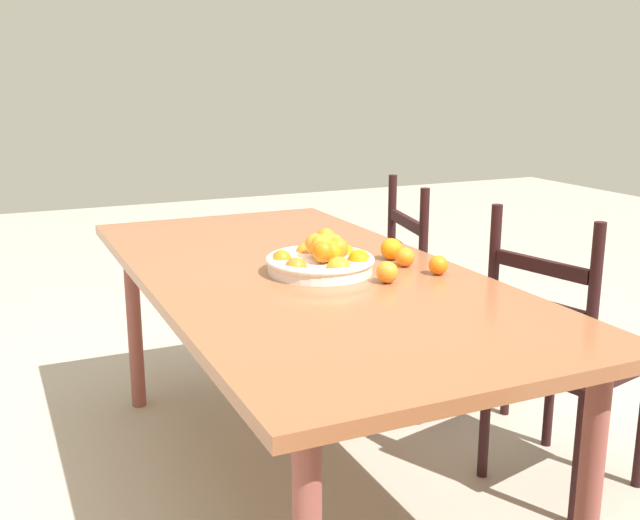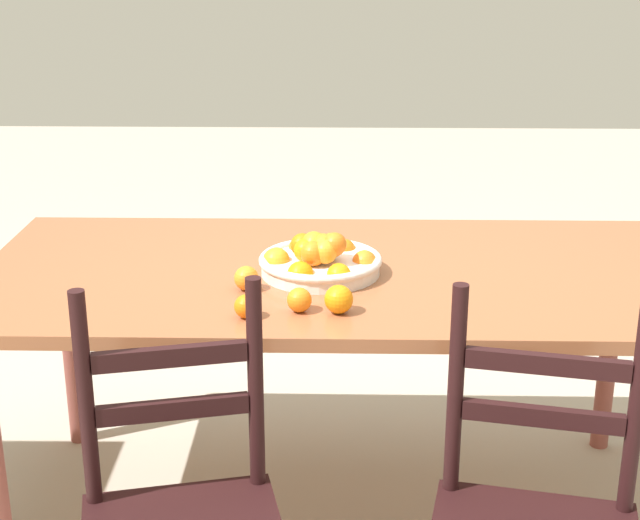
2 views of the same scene
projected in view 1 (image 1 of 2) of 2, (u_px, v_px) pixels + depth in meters
The scene contains 9 objects.
ground_plane at pixel (303, 488), 2.57m from camera, with size 12.00×12.00×0.00m, color #B1A594.
dining_table at pixel (302, 290), 2.40m from camera, with size 2.04×0.98×0.78m.
chair_near_window at pixel (561, 361), 2.49m from camera, with size 0.51×0.51×0.97m.
chair_by_cabinet at pixel (438, 301), 3.16m from camera, with size 0.52×0.52×0.97m.
fruit_bowl at pixel (322, 259), 2.34m from camera, with size 0.34×0.34×0.13m.
orange_loose_0 at pixel (405, 257), 2.42m from camera, with size 0.06×0.06×0.06m, color orange.
orange_loose_1 at pixel (438, 265), 2.32m from camera, with size 0.06×0.06×0.06m, color orange.
orange_loose_2 at pixel (387, 272), 2.23m from camera, with size 0.07×0.07×0.07m, color orange.
orange_loose_3 at pixel (391, 249), 2.51m from camera, with size 0.07×0.07×0.07m, color orange.
Camera 1 is at (2.12, -0.90, 1.39)m, focal length 42.04 mm.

